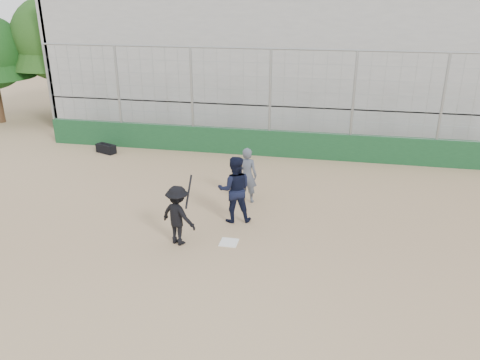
% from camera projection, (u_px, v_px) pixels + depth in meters
% --- Properties ---
extents(ground, '(90.00, 90.00, 0.00)m').
position_uv_depth(ground, '(229.00, 243.00, 11.68)').
color(ground, '#846647').
rests_on(ground, ground).
extents(home_plate, '(0.44, 0.44, 0.02)m').
position_uv_depth(home_plate, '(229.00, 242.00, 11.68)').
color(home_plate, white).
rests_on(home_plate, ground).
extents(backstop, '(18.10, 0.25, 4.04)m').
position_uv_depth(backstop, '(269.00, 132.00, 17.71)').
color(backstop, '#133C1E').
rests_on(backstop, ground).
extents(bleachers, '(20.25, 6.70, 6.98)m').
position_uv_depth(bleachers, '(285.00, 62.00, 21.50)').
color(bleachers, gray).
rests_on(bleachers, ground).
extents(tree_left, '(4.48, 4.48, 7.00)m').
position_uv_depth(tree_left, '(53.00, 27.00, 22.12)').
color(tree_left, '#382114').
rests_on(tree_left, ground).
extents(batter_at_plate, '(1.13, 0.91, 1.70)m').
position_uv_depth(batter_at_plate, '(178.00, 215.00, 11.40)').
color(batter_at_plate, black).
rests_on(batter_at_plate, ground).
extents(catcher_crouched, '(1.06, 0.91, 1.25)m').
position_uv_depth(catcher_crouched, '(235.00, 200.00, 12.58)').
color(catcher_crouched, black).
rests_on(catcher_crouched, ground).
extents(umpire, '(0.67, 0.49, 1.51)m').
position_uv_depth(umpire, '(247.00, 178.00, 13.78)').
color(umpire, '#474D5A').
rests_on(umpire, ground).
extents(equipment_bag, '(0.88, 0.62, 0.39)m').
position_uv_depth(equipment_bag, '(106.00, 149.00, 18.31)').
color(equipment_bag, black).
rests_on(equipment_bag, ground).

